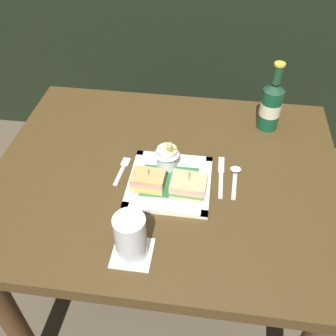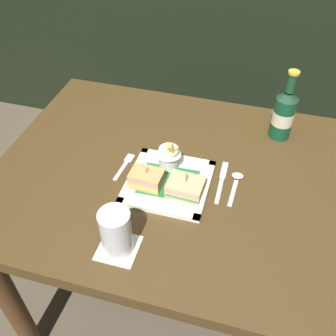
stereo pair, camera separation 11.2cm
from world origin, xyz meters
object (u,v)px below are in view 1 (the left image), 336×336
beer_bottle (271,105)px  dining_table (166,199)px  sandwich_half_left (148,181)px  knife (221,175)px  spoon (235,174)px  sandwich_half_right (189,185)px  fork (122,169)px  fries_cup (168,155)px  water_glass (131,239)px  square_plate (170,183)px

beer_bottle → dining_table: bearing=-139.0°
dining_table → beer_bottle: beer_bottle is taller
sandwich_half_left → knife: 0.23m
dining_table → spoon: (0.21, 0.01, 0.13)m
sandwich_half_left → spoon: 0.27m
sandwich_half_right → spoon: sandwich_half_right is taller
dining_table → fork: size_ratio=8.47×
fries_cup → spoon: bearing=0.3°
water_glass → spoon: size_ratio=0.94×
water_glass → fork: size_ratio=1.03×
dining_table → spoon: spoon is taller
beer_bottle → fork: beer_bottle is taller
fork → spoon: size_ratio=0.91×
fries_cup → beer_bottle: bearing=40.1°
water_glass → sandwich_half_right: bearing=62.4°
fries_cup → spoon: 0.21m
sandwich_half_left → water_glass: (-0.00, -0.23, 0.03)m
sandwich_half_left → fork: bearing=144.0°
fries_cup → water_glass: size_ratio=0.83×
square_plate → beer_bottle: (0.30, 0.33, 0.08)m
dining_table → square_plate: square_plate is taller
beer_bottle → knife: (-0.15, -0.27, -0.09)m
beer_bottle → spoon: beer_bottle is taller
square_plate → fries_cup: (-0.01, 0.06, 0.05)m
dining_table → fork: fork is taller
dining_table → beer_bottle: (0.31, 0.27, 0.21)m
fries_cup → beer_bottle: (0.31, 0.26, 0.03)m
square_plate → sandwich_half_right: 0.07m
beer_bottle → knife: 0.32m
spoon → water_glass: bearing=-128.3°
beer_bottle → knife: size_ratio=1.36×
spoon → dining_table: bearing=-176.3°
sandwich_half_right → square_plate: bearing=155.0°
sandwich_half_right → fork: bearing=161.8°
knife → water_glass: bearing=-123.9°
sandwich_half_left → fork: (-0.10, 0.07, -0.03)m
knife → spoon: 0.04m
dining_table → spoon: 0.25m
sandwich_half_left → spoon: sandwich_half_left is taller
dining_table → square_plate: bearing=-71.8°
knife → spoon: (0.04, 0.01, 0.00)m
sandwich_half_left → water_glass: 0.23m
sandwich_half_left → sandwich_half_right: 0.12m
sandwich_half_left → beer_bottle: bearing=44.8°
sandwich_half_left → sandwich_half_right: size_ratio=0.92×
sandwich_half_left → knife: size_ratio=0.54×
knife → fork: bearing=-176.8°
fork → knife: size_ratio=0.70×
fries_cup → knife: bearing=-2.0°
sandwich_half_left → fork: 0.12m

